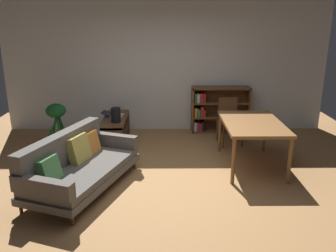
{
  "coord_description": "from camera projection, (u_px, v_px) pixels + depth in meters",
  "views": [
    {
      "loc": [
        -0.01,
        -4.85,
        2.39
      ],
      "look_at": [
        0.04,
        0.16,
        0.84
      ],
      "focal_mm": 37.97,
      "sensor_mm": 36.0,
      "label": 1
    }
  ],
  "objects": [
    {
      "name": "fabric_couch",
      "position": [
        77.0,
        164.0,
        5.1
      ],
      "size": [
        1.49,
        2.1,
        0.79
      ],
      "color": "#56351E",
      "rests_on": "ground_plane"
    },
    {
      "name": "bookshelf",
      "position": [
        216.0,
        109.0,
        7.61
      ],
      "size": [
        1.22,
        0.33,
        0.97
      ],
      "color": "brown",
      "rests_on": "ground_plane"
    },
    {
      "name": "media_console",
      "position": [
        115.0,
        131.0,
        6.89
      ],
      "size": [
        0.44,
        1.29,
        0.51
      ],
      "color": "#56351E",
      "rests_on": "ground_plane"
    },
    {
      "name": "dining_table",
      "position": [
        252.0,
        126.0,
        5.73
      ],
      "size": [
        0.93,
        1.44,
        0.76
      ],
      "color": "brown",
      "rests_on": "ground_plane"
    },
    {
      "name": "ground_plane",
      "position": [
        166.0,
        182.0,
        5.34
      ],
      "size": [
        8.16,
        8.16,
        0.0
      ],
      "primitive_type": "plane",
      "color": "#9E7042"
    },
    {
      "name": "potted_floor_plant",
      "position": [
        57.0,
        123.0,
        6.67
      ],
      "size": [
        0.37,
        0.42,
        0.84
      ],
      "color": "#9E9389",
      "rests_on": "ground_plane"
    },
    {
      "name": "desk_speaker",
      "position": [
        116.0,
        115.0,
        6.54
      ],
      "size": [
        0.18,
        0.18,
        0.27
      ],
      "color": "black",
      "rests_on": "media_console"
    },
    {
      "name": "open_laptop",
      "position": [
        114.0,
        114.0,
        7.0
      ],
      "size": [
        0.44,
        0.31,
        0.08
      ],
      "color": "silver",
      "rests_on": "media_console"
    },
    {
      "name": "back_wall_panel",
      "position": [
        165.0,
        68.0,
        7.52
      ],
      "size": [
        6.8,
        0.1,
        2.7
      ],
      "primitive_type": "cube",
      "color": "silver",
      "rests_on": "ground_plane"
    },
    {
      "name": "dining_chair_near",
      "position": [
        229.0,
        118.0,
        6.89
      ],
      "size": [
        0.47,
        0.5,
        0.87
      ],
      "color": "#56351E",
      "rests_on": "ground_plane"
    }
  ]
}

